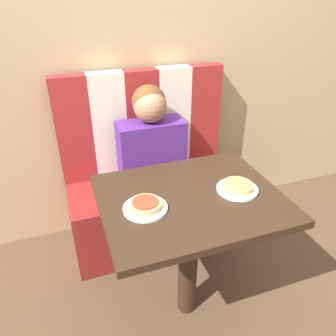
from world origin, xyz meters
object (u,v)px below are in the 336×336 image
object	(u,v)px
person	(151,138)
pizza_left	(145,204)
pizza_right	(238,186)
plate_left	(145,208)
plate_right	(237,189)

from	to	relation	value
person	pizza_left	world-z (taller)	person
person	pizza_right	size ratio (longest dim) A/B	4.47
plate_left	pizza_left	xyz separation A→B (m)	(0.00, 0.00, 0.02)
plate_left	pizza_left	world-z (taller)	pizza_left
plate_left	pizza_right	world-z (taller)	pizza_right
person	pizza_left	size ratio (longest dim) A/B	4.47
pizza_right	plate_left	bearing A→B (deg)	180.00
pizza_left	pizza_right	bearing A→B (deg)	0.00
plate_right	person	bearing A→B (deg)	108.68
plate_right	pizza_right	xyz separation A→B (m)	(-0.00, 0.00, 0.02)
pizza_left	person	bearing A→B (deg)	71.32
plate_right	pizza_left	xyz separation A→B (m)	(-0.45, 0.00, 0.02)
plate_left	plate_right	size ratio (longest dim) A/B	1.00
person	pizza_left	distance (m)	0.70
plate_right	pizza_left	size ratio (longest dim) A/B	1.35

